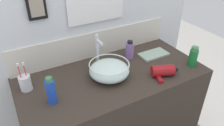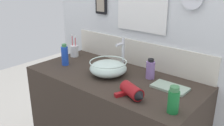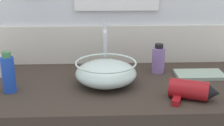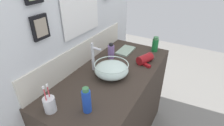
% 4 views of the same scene
% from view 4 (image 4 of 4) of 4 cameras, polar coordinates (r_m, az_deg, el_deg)
% --- Properties ---
extents(vanity_counter, '(1.32, 0.62, 0.88)m').
position_cam_4_polar(vanity_counter, '(1.75, 0.20, -15.28)').
color(vanity_counter, '#382D26').
rests_on(vanity_counter, ground).
extents(back_panel, '(1.83, 0.09, 2.58)m').
position_cam_4_polar(back_panel, '(1.48, -11.63, 13.85)').
color(back_panel, silver).
rests_on(back_panel, ground).
extents(glass_bowl_sink, '(0.28, 0.28, 0.11)m').
position_cam_4_polar(glass_bowl_sink, '(1.41, -0.17, -2.09)').
color(glass_bowl_sink, silver).
rests_on(glass_bowl_sink, vanity_counter).
extents(faucet, '(0.02, 0.09, 0.25)m').
position_cam_4_polar(faucet, '(1.45, -6.04, 2.42)').
color(faucet, silver).
rests_on(faucet, vanity_counter).
extents(hair_drier, '(0.21, 0.15, 0.08)m').
position_cam_4_polar(hair_drier, '(1.63, 11.09, 1.46)').
color(hair_drier, maroon).
rests_on(hair_drier, vanity_counter).
extents(toothbrush_cup, '(0.07, 0.07, 0.20)m').
position_cam_4_polar(toothbrush_cup, '(1.16, -19.69, -12.59)').
color(toothbrush_cup, silver).
rests_on(toothbrush_cup, vanity_counter).
extents(spray_bottle, '(0.06, 0.06, 0.16)m').
position_cam_4_polar(spray_bottle, '(1.85, 13.92, 5.88)').
color(spray_bottle, '#197233').
rests_on(spray_bottle, vanity_counter).
extents(shampoo_bottle, '(0.06, 0.06, 0.18)m').
position_cam_4_polar(shampoo_bottle, '(1.09, -8.30, -12.05)').
color(shampoo_bottle, blue).
rests_on(shampoo_bottle, vanity_counter).
extents(soap_dispenser, '(0.06, 0.06, 0.15)m').
position_cam_4_polar(soap_dispenser, '(1.67, -0.30, 3.87)').
color(soap_dispenser, '#8C6BB2').
rests_on(soap_dispenser, vanity_counter).
extents(hand_towel, '(0.23, 0.13, 0.02)m').
position_cam_4_polar(hand_towel, '(1.83, 4.48, 4.09)').
color(hand_towel, '#99B29E').
rests_on(hand_towel, vanity_counter).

